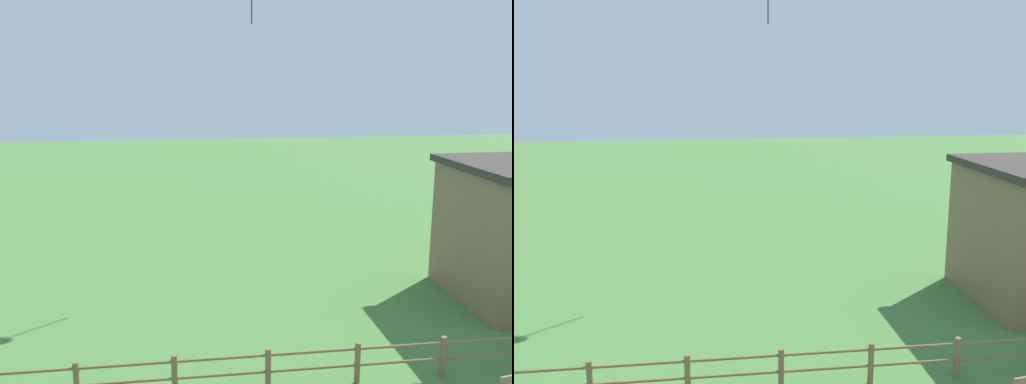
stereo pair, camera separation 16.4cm
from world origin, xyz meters
TOP-DOWN VIEW (x-y plane):
  - wooden_fence at (0.00, 7.11)m, footprint 21.97×0.14m

SIDE VIEW (x-z plane):
  - wooden_fence at x=0.00m, z-range 0.08..1.13m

